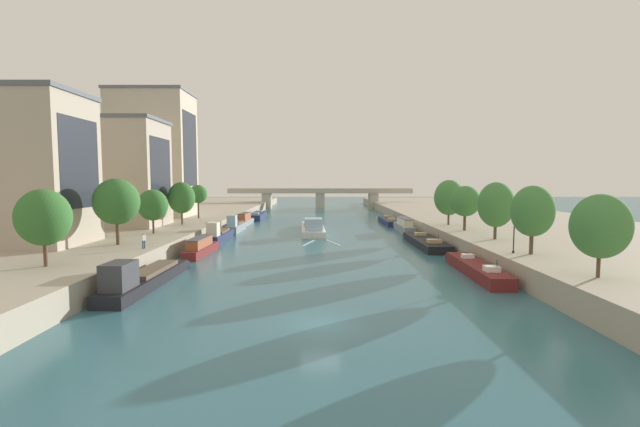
% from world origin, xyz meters
% --- Properties ---
extents(ground_plane, '(400.00, 400.00, 0.00)m').
position_xyz_m(ground_plane, '(0.00, 0.00, 0.00)').
color(ground_plane, '#336675').
extents(quay_left, '(36.00, 170.00, 2.14)m').
position_xyz_m(quay_left, '(-34.80, 55.00, 1.07)').
color(quay_left, '#A89E89').
rests_on(quay_left, ground).
extents(quay_right, '(36.00, 170.00, 2.14)m').
position_xyz_m(quay_right, '(34.80, 55.00, 1.07)').
color(quay_right, '#A89E89').
rests_on(quay_right, ground).
extents(barge_midriver, '(4.52, 19.37, 2.94)m').
position_xyz_m(barge_midriver, '(-1.27, 47.75, 0.86)').
color(barge_midriver, silver).
rests_on(barge_midriver, ground).
extents(wake_behind_barge, '(5.60, 6.00, 0.03)m').
position_xyz_m(wake_behind_barge, '(0.13, 35.17, 0.01)').
color(wake_behind_barge, '#A5D1DB').
rests_on(wake_behind_barge, ground).
extents(moored_boat_left_midway, '(2.76, 15.18, 3.03)m').
position_xyz_m(moored_boat_left_midway, '(-15.01, 9.13, 0.88)').
color(moored_boat_left_midway, black).
rests_on(moored_boat_left_midway, ground).
extents(moored_boat_left_second, '(2.15, 10.17, 2.22)m').
position_xyz_m(moored_boat_left_second, '(-14.60, 25.35, 0.92)').
color(moored_boat_left_second, maroon).
rests_on(moored_boat_left_second, ground).
extents(moored_boat_left_end, '(2.10, 11.30, 3.17)m').
position_xyz_m(moored_boat_left_end, '(-15.05, 36.65, 0.96)').
color(moored_boat_left_end, '#1E284C').
rests_on(moored_boat_left_end, ground).
extents(moored_boat_left_far, '(2.01, 10.23, 3.16)m').
position_xyz_m(moored_boat_left_far, '(-14.92, 48.69, 0.96)').
color(moored_boat_left_far, gray).
rests_on(moored_boat_left_far, ground).
extents(moored_boat_left_gap_after, '(1.96, 10.42, 2.52)m').
position_xyz_m(moored_boat_left_gap_after, '(-15.16, 59.79, 1.05)').
color(moored_boat_left_gap_after, gray).
rests_on(moored_boat_left_gap_after, ground).
extents(moored_boat_left_near, '(3.23, 15.17, 2.38)m').
position_xyz_m(moored_boat_left_near, '(-14.76, 74.27, 0.67)').
color(moored_boat_left_near, '#1E284C').
rests_on(moored_boat_left_near, ground).
extents(moored_boat_right_downstream, '(2.54, 13.99, 2.26)m').
position_xyz_m(moored_boat_right_downstream, '(15.12, 14.30, 0.61)').
color(moored_boat_right_downstream, maroon).
rests_on(moored_boat_right_downstream, ground).
extents(moored_boat_right_near, '(3.44, 15.83, 2.15)m').
position_xyz_m(moored_boat_right_near, '(14.67, 32.53, 0.55)').
color(moored_boat_right_near, black).
rests_on(moored_boat_right_near, ground).
extents(moored_boat_right_far, '(1.89, 11.45, 2.54)m').
position_xyz_m(moored_boat_right_far, '(14.72, 48.14, 1.06)').
color(moored_boat_right_far, gray).
rests_on(moored_boat_right_far, ground).
extents(moored_boat_right_second, '(2.60, 14.92, 2.17)m').
position_xyz_m(moored_boat_right_second, '(14.26, 62.31, 0.56)').
color(moored_boat_right_second, '#1E284C').
rests_on(moored_boat_right_second, ground).
extents(tree_left_far, '(4.16, 4.16, 6.30)m').
position_xyz_m(tree_left_far, '(-22.37, 7.81, 6.15)').
color(tree_left_far, brown).
rests_on(tree_left_far, quay_left).
extents(tree_left_second, '(4.79, 4.79, 7.16)m').
position_xyz_m(tree_left_second, '(-21.96, 19.49, 6.81)').
color(tree_left_second, brown).
rests_on(tree_left_second, quay_left).
extents(tree_left_midway, '(3.83, 3.83, 5.76)m').
position_xyz_m(tree_left_midway, '(-21.78, 29.01, 5.87)').
color(tree_left_midway, brown).
rests_on(tree_left_midway, quay_left).
extents(tree_left_by_lamp, '(4.13, 4.13, 6.64)m').
position_xyz_m(tree_left_by_lamp, '(-21.68, 40.38, 6.33)').
color(tree_left_by_lamp, brown).
rests_on(tree_left_by_lamp, quay_left).
extents(tree_left_nearest, '(3.25, 3.25, 6.07)m').
position_xyz_m(tree_left_nearest, '(-22.19, 51.35, 6.54)').
color(tree_left_nearest, brown).
rests_on(tree_left_nearest, quay_left).
extents(tree_right_distant, '(4.00, 4.00, 6.04)m').
position_xyz_m(tree_right_distant, '(20.08, 3.85, 5.86)').
color(tree_right_distant, brown).
rests_on(tree_right_distant, quay_right).
extents(tree_right_midway, '(3.92, 3.92, 6.50)m').
position_xyz_m(tree_right_midway, '(20.01, 13.59, 6.22)').
color(tree_right_midway, brown).
rests_on(tree_right_midway, quay_right).
extents(tree_right_end_of_row, '(4.19, 4.19, 6.75)m').
position_xyz_m(tree_right_end_of_row, '(20.71, 23.77, 6.23)').
color(tree_right_end_of_row, brown).
rests_on(tree_right_end_of_row, quay_right).
extents(tree_right_far, '(4.11, 4.11, 6.19)m').
position_xyz_m(tree_right_far, '(20.03, 32.53, 6.20)').
color(tree_right_far, brown).
rests_on(tree_right_far, quay_right).
extents(tree_right_nearest, '(4.53, 4.53, 6.99)m').
position_xyz_m(tree_right_nearest, '(20.03, 39.99, 6.38)').
color(tree_right_nearest, brown).
rests_on(tree_right_nearest, quay_right).
extents(lamppost_right_bank, '(0.28, 0.28, 4.67)m').
position_xyz_m(lamppost_right_bank, '(18.60, 14.18, 4.71)').
color(lamppost_right_bank, black).
rests_on(lamppost_right_bank, quay_right).
extents(building_left_far_end, '(12.79, 9.58, 16.47)m').
position_xyz_m(building_left_far_end, '(-31.91, 19.48, 10.40)').
color(building_left_far_end, '#B2A38E').
rests_on(building_left_far_end, quay_left).
extents(building_left_middle, '(16.24, 10.36, 16.13)m').
position_xyz_m(building_left_middle, '(-31.91, 38.33, 10.22)').
color(building_left_middle, '#B2A38E').
rests_on(building_left_middle, quay_left).
extents(building_left_tall, '(14.52, 10.81, 23.72)m').
position_xyz_m(building_left_tall, '(-31.91, 56.09, 14.02)').
color(building_left_tall, beige).
rests_on(building_left_tall, quay_left).
extents(bridge_far, '(57.60, 4.40, 6.36)m').
position_xyz_m(bridge_far, '(0.00, 108.74, 4.01)').
color(bridge_far, '#ADA899').
rests_on(bridge_far, ground).
extents(person_on_quay, '(0.35, 0.46, 1.62)m').
position_xyz_m(person_on_quay, '(-18.06, 16.76, 3.07)').
color(person_on_quay, navy).
rests_on(person_on_quay, quay_left).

